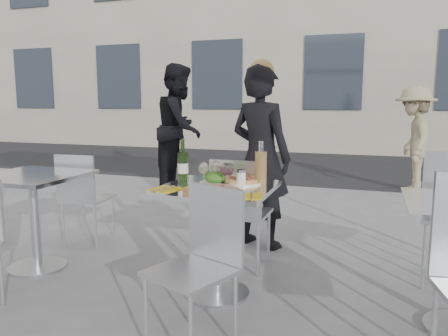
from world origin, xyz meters
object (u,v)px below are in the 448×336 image
(side_chair_lfar, at_px, (82,192))
(wineglass_red_b, at_px, (229,170))
(pedestrian_b, at_px, (414,140))
(wineglass_white_b, at_px, (216,168))
(pizza_far, at_px, (241,180))
(chair_far, at_px, (239,205))
(napkin_right, at_px, (247,196))
(woman_diner, at_px, (260,157))
(carafe, at_px, (261,166))
(napkin_left, at_px, (166,189))
(side_table_left, at_px, (33,201))
(salad_plate, at_px, (216,178))
(wineglass_white_a, at_px, (204,169))
(pizza_near, at_px, (211,190))
(sugar_shaker, at_px, (241,178))
(wine_bottle, at_px, (183,165))
(main_table, at_px, (217,218))
(chair_near, at_px, (202,253))
(pedestrian_a, at_px, (180,128))
(wineglass_red_a, at_px, (225,170))

(side_chair_lfar, bearing_deg, wineglass_red_b, 156.26)
(pedestrian_b, bearing_deg, wineglass_red_b, -23.00)
(wineglass_white_b, bearing_deg, pizza_far, 36.28)
(chair_far, relative_size, napkin_right, 3.95)
(pedestrian_b, bearing_deg, woman_diner, -30.14)
(carafe, bearing_deg, napkin_left, -143.88)
(side_chair_lfar, distance_m, pizza_far, 1.68)
(side_table_left, relative_size, salad_plate, 3.41)
(wineglass_white_a, bearing_deg, salad_plate, 57.28)
(pizza_near, distance_m, sugar_shaker, 0.28)
(side_chair_lfar, height_order, pedestrian_b, pedestrian_b)
(carafe, height_order, sugar_shaker, carafe)
(wine_bottle, relative_size, napkin_right, 1.33)
(main_table, bearing_deg, carafe, 36.72)
(main_table, distance_m, chair_near, 0.59)
(pedestrian_b, distance_m, wine_bottle, 4.41)
(main_table, xyz_separation_m, wineglass_white_a, (-0.09, 0.01, 0.32))
(chair_near, distance_m, salad_plate, 0.74)
(pizza_far, bearing_deg, napkin_left, -135.84)
(pedestrian_a, height_order, pedestrian_b, pedestrian_a)
(chair_near, distance_m, woman_diner, 1.71)
(sugar_shaker, xyz_separation_m, napkin_right, (0.13, -0.30, -0.05))
(wineglass_white_b, bearing_deg, pizza_near, -76.94)
(chair_near, bearing_deg, wineglass_white_a, 132.68)
(salad_plate, bearing_deg, pizza_far, 30.18)
(pedestrian_b, distance_m, sugar_shaker, 4.29)
(pizza_far, distance_m, salad_plate, 0.18)
(wineglass_red_a, bearing_deg, pizza_far, 71.69)
(chair_near, xyz_separation_m, pedestrian_a, (-1.84, 3.80, 0.42))
(pedestrian_a, bearing_deg, wine_bottle, -162.66)
(wineglass_red_a, bearing_deg, side_chair_lfar, 159.49)
(napkin_right, bearing_deg, pizza_far, 95.44)
(woman_diner, xyz_separation_m, napkin_left, (-0.29, -1.30, -0.05))
(main_table, height_order, wineglass_red_a, wineglass_red_a)
(woman_diner, relative_size, wineglass_red_a, 10.25)
(wineglass_white_a, xyz_separation_m, wineglass_red_a, (0.15, 0.00, 0.00))
(sugar_shaker, bearing_deg, wineglass_white_b, 178.78)
(wine_bottle, xyz_separation_m, napkin_right, (0.56, -0.34, -0.11))
(pedestrian_b, bearing_deg, chair_near, -20.24)
(wineglass_red_a, xyz_separation_m, wineglass_red_b, (0.02, 0.01, 0.00))
(pizza_near, bearing_deg, pedestrian_b, 70.83)
(pedestrian_b, bearing_deg, salad_plate, -24.81)
(side_chair_lfar, bearing_deg, carafe, 163.20)
(side_table_left, relative_size, side_chair_lfar, 0.89)
(carafe, height_order, wineglass_red_a, carafe)
(pizza_near, xyz_separation_m, wine_bottle, (-0.32, 0.30, 0.10))
(main_table, bearing_deg, wineglass_red_a, 11.22)
(wineglass_red_b, xyz_separation_m, napkin_left, (-0.35, -0.21, -0.11))
(pedestrian_a, bearing_deg, pizza_near, -160.18)
(pizza_far, xyz_separation_m, salad_plate, (-0.15, -0.09, 0.02))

